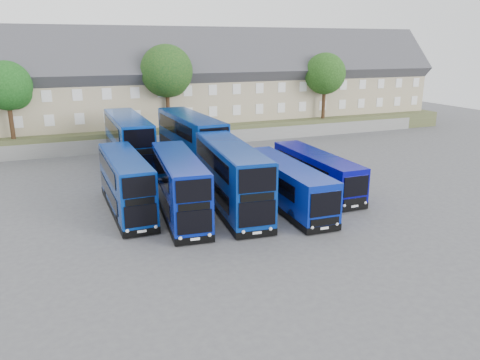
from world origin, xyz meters
name	(u,v)px	position (x,y,z in m)	size (l,w,h in m)	color
ground	(235,223)	(0.00, 0.00, 0.00)	(120.00, 120.00, 0.00)	#4B4B50
retaining_wall	(155,142)	(0.00, 24.00, 0.75)	(70.00, 0.40, 1.50)	slate
earth_bank	(138,126)	(0.00, 34.00, 1.00)	(80.00, 20.00, 2.00)	#4C512D
terrace_row	(190,83)	(6.00, 30.00, 6.60)	(66.00, 10.40, 11.20)	tan
dd_front_left	(126,185)	(-6.06, 4.71, 1.92)	(2.38, 9.90, 3.92)	navy
dd_front_mid	(179,187)	(-2.91, 2.58, 2.00)	(3.33, 10.43, 4.08)	#081C92
dd_front_right	(231,178)	(0.79, 2.63, 2.21)	(3.65, 11.51, 4.50)	navy
dd_rear_left	(129,143)	(-3.93, 16.62, 2.37)	(2.81, 12.12, 4.81)	#083595
dd_rear_right	(191,142)	(1.46, 14.74, 2.40)	(3.28, 12.37, 4.88)	navy
coach_east_a	(285,185)	(4.58, 1.80, 1.52)	(2.85, 11.45, 3.10)	#082098
coach_east_b	(316,173)	(8.52, 4.16, 1.44)	(2.46, 10.80, 2.94)	#070788
tree_west	(8,88)	(-13.85, 25.10, 7.05)	(4.80, 4.80, 7.65)	#382314
tree_mid	(168,73)	(2.15, 25.60, 8.07)	(5.76, 5.76, 9.18)	#382314
tree_east	(326,75)	(22.15, 25.10, 7.39)	(5.12, 5.12, 8.16)	#382314
tree_far	(335,69)	(28.15, 32.10, 7.73)	(5.44, 5.44, 8.67)	#382314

